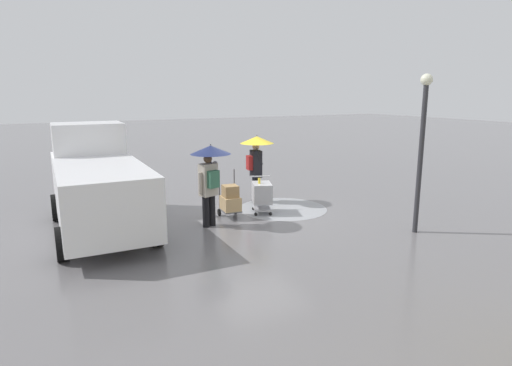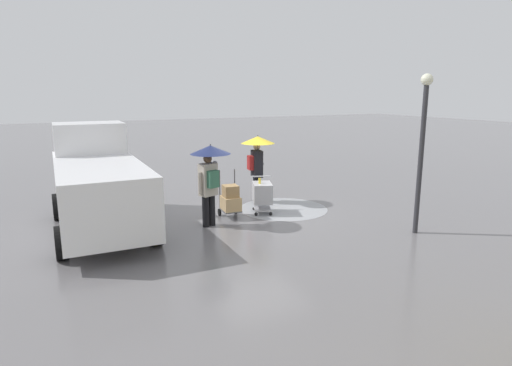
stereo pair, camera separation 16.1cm
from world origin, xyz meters
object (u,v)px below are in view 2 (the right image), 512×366
Objects in this scene: cargo_van_parked_right at (98,183)px; shopping_cart_vendor at (262,194)px; hand_dolly_boxes at (230,200)px; pedestrian_pink_side at (210,167)px; street_lamp at (422,138)px; pedestrian_black_side at (257,153)px.

shopping_cart_vendor is at bearing 172.50° from cargo_van_parked_right.
hand_dolly_boxes is (-3.36, 0.60, -0.67)m from cargo_van_parked_right.
street_lamp reaches higher than pedestrian_pink_side.
cargo_van_parked_right is at bearing -7.50° from shopping_cart_vendor.
pedestrian_pink_side and pedestrian_black_side have the same top height.
street_lamp is (-2.16, 4.47, 0.80)m from pedestrian_black_side.
cargo_van_parked_right reaches higher than pedestrian_black_side.
pedestrian_black_side is at bearing -64.23° from street_lamp.
street_lamp is (-4.34, 2.85, 0.80)m from pedestrian_pink_side.
pedestrian_black_side reaches higher than shopping_cart_vendor.
pedestrian_pink_side is at bearing 30.43° from hand_dolly_boxes.
street_lamp reaches higher than shopping_cart_vendor.
cargo_van_parked_right is at bearing -29.36° from street_lamp.
street_lamp reaches higher than cargo_van_parked_right.
hand_dolly_boxes is at bearing 169.81° from cargo_van_parked_right.
hand_dolly_boxes is 5.21m from street_lamp.
cargo_van_parked_right reaches higher than shopping_cart_vendor.
shopping_cart_vendor is 0.49× the size of pedestrian_black_side.
cargo_van_parked_right is 4.83m from pedestrian_black_side.
shopping_cart_vendor is at bearing 70.30° from pedestrian_black_side.
hand_dolly_boxes is (1.01, 0.03, -0.06)m from shopping_cart_vendor.
cargo_van_parked_right is at bearing -21.97° from pedestrian_pink_side.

